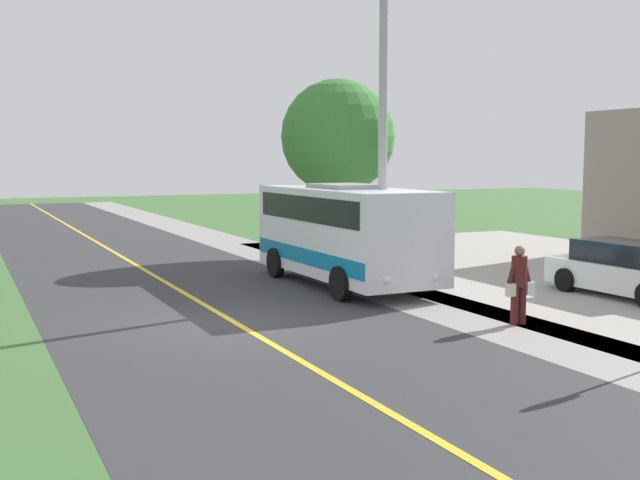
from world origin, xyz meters
name	(u,v)px	position (x,y,z in m)	size (l,w,h in m)	color
ground_plane	(234,323)	(0.00, 0.00, 0.00)	(120.00, 120.00, 0.00)	#3D6633
road_surface	(234,322)	(0.00, 0.00, 0.00)	(8.00, 100.00, 0.01)	#333335
sidewalk	(432,304)	(-5.20, 0.00, 0.00)	(2.40, 100.00, 0.01)	gray
road_centre_line	(234,322)	(0.00, 0.00, 0.01)	(0.16, 100.00, 0.00)	gold
shuttle_bus_front	(345,230)	(-4.56, -3.49, 1.60)	(2.77, 7.22, 2.90)	white
pedestrian_with_bags	(519,282)	(-5.55, 2.85, 0.94)	(0.72, 0.34, 1.74)	#4C1919
street_light_pole	(379,119)	(-4.88, -2.16, 4.68)	(1.97, 0.24, 8.53)	#9E9EA3
parked_car_near	(628,271)	(-10.43, 1.35, 0.69)	(2.09, 4.44, 1.45)	white
tree_curbside	(338,137)	(-7.40, -9.62, 4.41)	(4.23, 4.23, 6.54)	#4C3826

